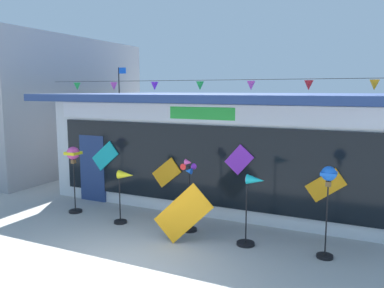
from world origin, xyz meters
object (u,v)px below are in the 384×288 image
at_px(wind_spinner_left, 124,187).
at_px(wind_spinner_center_left, 189,190).
at_px(kite_shop_building, 239,142).
at_px(wind_spinner_center_right, 252,203).
at_px(display_kite_on_ground, 183,213).
at_px(wind_spinner_far_left, 73,161).
at_px(wind_spinner_right, 328,190).

height_order(wind_spinner_left, wind_spinner_center_left, wind_spinner_center_left).
bearing_deg(kite_shop_building, wind_spinner_center_right, -67.85).
bearing_deg(wind_spinner_center_right, display_kite_on_ground, -160.40).
xyz_separation_m(wind_spinner_far_left, display_kite_on_ground, (3.67, -0.67, -0.75)).
xyz_separation_m(wind_spinner_left, display_kite_on_ground, (1.89, -0.48, -0.27)).
bearing_deg(wind_spinner_center_right, wind_spinner_far_left, 177.98).
relative_size(kite_shop_building, wind_spinner_center_right, 6.64).
relative_size(wind_spinner_far_left, wind_spinner_left, 1.33).
relative_size(wind_spinner_right, display_kite_on_ground, 1.50).
xyz_separation_m(wind_spinner_right, display_kite_on_ground, (-2.91, -0.55, -0.73)).
bearing_deg(kite_shop_building, wind_spinner_center_left, -87.98).
relative_size(wind_spinner_far_left, wind_spinner_center_left, 1.05).
relative_size(wind_spinner_far_left, wind_spinner_right, 0.98).
height_order(kite_shop_building, wind_spinner_far_left, kite_shop_building).
relative_size(wind_spinner_center_right, display_kite_on_ground, 1.26).
bearing_deg(kite_shop_building, wind_spinner_left, -109.66).
distance_m(kite_shop_building, wind_spinner_center_right, 4.67).
bearing_deg(display_kite_on_ground, wind_spinner_far_left, 169.64).
xyz_separation_m(wind_spinner_far_left, wind_spinner_left, (1.78, -0.19, -0.48)).
distance_m(wind_spinner_far_left, wind_spinner_left, 1.85).
bearing_deg(wind_spinner_far_left, wind_spinner_center_left, 0.79).
relative_size(kite_shop_building, wind_spinner_center_left, 5.98).
distance_m(wind_spinner_right, display_kite_on_ground, 3.05).
bearing_deg(wind_spinner_far_left, wind_spinner_right, -1.06).
relative_size(kite_shop_building, display_kite_on_ground, 8.39).
xyz_separation_m(wind_spinner_far_left, wind_spinner_center_right, (5.05, -0.18, -0.46)).
height_order(kite_shop_building, wind_spinner_right, kite_shop_building).
bearing_deg(display_kite_on_ground, kite_shop_building, 94.30).
relative_size(wind_spinner_center_left, wind_spinner_right, 0.93).
xyz_separation_m(kite_shop_building, wind_spinner_center_left, (0.14, -4.05, -0.64)).
relative_size(wind_spinner_left, display_kite_on_ground, 1.10).
height_order(wind_spinner_far_left, display_kite_on_ground, wind_spinner_far_left).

